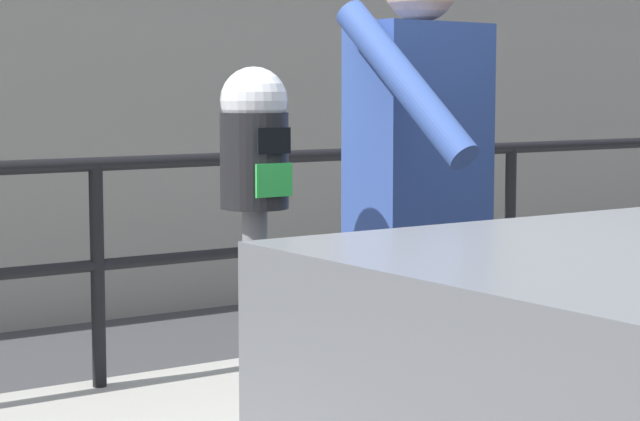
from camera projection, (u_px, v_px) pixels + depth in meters
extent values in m
cylinder|color=slate|center=(256.00, 378.00, 3.30)|extent=(0.07, 0.07, 0.95)
cylinder|color=black|center=(254.00, 161.00, 3.24)|extent=(0.19, 0.19, 0.26)
sphere|color=silver|center=(254.00, 101.00, 3.22)|extent=(0.18, 0.18, 0.18)
cube|color=black|center=(274.00, 141.00, 3.15)|extent=(0.10, 0.01, 0.07)
cube|color=green|center=(274.00, 180.00, 3.16)|extent=(0.11, 0.01, 0.09)
cylinder|color=#1E233F|center=(440.00, 362.00, 3.73)|extent=(0.15, 0.15, 0.85)
cylinder|color=#1E233F|center=(394.00, 372.00, 3.60)|extent=(0.15, 0.15, 0.85)
cube|color=#2D478C|center=(419.00, 128.00, 3.58)|extent=(0.46, 0.27, 0.63)
cylinder|color=#2D478C|center=(478.00, 121.00, 3.76)|extent=(0.09, 0.09, 0.60)
cylinder|color=#2D478C|center=(405.00, 82.00, 3.25)|extent=(0.15, 0.51, 0.46)
cylinder|color=black|center=(95.00, 164.00, 5.00)|extent=(24.00, 0.06, 0.06)
cylinder|color=black|center=(97.00, 265.00, 5.04)|extent=(24.00, 0.05, 0.05)
cylinder|color=black|center=(98.00, 276.00, 5.05)|extent=(0.06, 0.06, 0.96)
cylinder|color=black|center=(510.00, 236.00, 6.40)|extent=(0.06, 0.06, 0.96)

